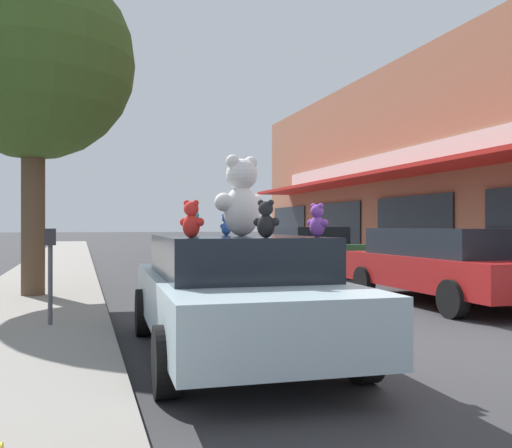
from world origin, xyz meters
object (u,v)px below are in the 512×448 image
object	(u,v)px
teddy_bear_giant	(241,197)
teddy_bear_red	(191,220)
teddy_bear_purple	(317,221)
parked_car_far_right	(305,248)
plush_art_car	(234,291)
parked_car_far_center	(447,263)
teddy_bear_blue	(226,225)
teddy_bear_teal	(194,223)
parking_meter	(50,263)
teddy_bear_black	(266,219)
street_tree	(33,61)

from	to	relation	value
teddy_bear_giant	teddy_bear_red	distance (m)	1.11
teddy_bear_purple	parked_car_far_right	bearing A→B (deg)	-49.89
plush_art_car	parked_car_far_center	xyz separation A→B (m)	(4.82, 2.86, 0.05)
teddy_bear_purple	teddy_bear_red	distance (m)	1.29
teddy_bear_blue	teddy_bear_teal	distance (m)	0.49
parked_car_far_right	parked_car_far_center	bearing A→B (deg)	-90.00
teddy_bear_giant	parked_car_far_center	bearing A→B (deg)	-170.44
plush_art_car	teddy_bear_red	xyz separation A→B (m)	(-0.64, -0.85, 0.78)
plush_art_car	teddy_bear_blue	distance (m)	0.93
teddy_bear_giant	parked_car_far_right	bearing A→B (deg)	-137.62
plush_art_car	teddy_bear_giant	bearing A→B (deg)	-26.34
plush_art_car	parked_car_far_center	world-z (taller)	parked_car_far_center
teddy_bear_red	parked_car_far_center	distance (m)	6.64
plush_art_car	teddy_bear_teal	distance (m)	0.92
parking_meter	teddy_bear_teal	bearing A→B (deg)	-42.36
teddy_bear_black	parked_car_far_center	size ratio (longest dim) A/B	0.08
street_tree	parked_car_far_right	bearing A→B (deg)	31.03
teddy_bear_purple	street_tree	distance (m)	7.62
plush_art_car	teddy_bear_giant	xyz separation A→B (m)	(0.08, -0.04, 1.04)
parked_car_far_center	street_tree	xyz separation A→B (m)	(-7.31, 2.54, 3.81)
plush_art_car	street_tree	size ratio (longest dim) A/B	0.72
teddy_bear_black	street_tree	bearing A→B (deg)	-29.73
teddy_bear_teal	teddy_bear_giant	bearing A→B (deg)	77.83
teddy_bear_black	parked_car_far_right	size ratio (longest dim) A/B	0.08
teddy_bear_red	parking_meter	world-z (taller)	teddy_bear_red
teddy_bear_giant	teddy_bear_purple	size ratio (longest dim) A/B	2.61
plush_art_car	parked_car_far_right	xyz separation A→B (m)	(4.82, 9.80, 0.05)
teddy_bear_giant	teddy_bear_teal	world-z (taller)	teddy_bear_giant
teddy_bear_purple	teddy_bear_red	bearing A→B (deg)	63.12
street_tree	teddy_bear_red	bearing A→B (deg)	-73.44
teddy_bear_giant	teddy_bear_teal	xyz separation A→B (m)	(-0.46, 0.40, -0.28)
teddy_bear_red	parked_car_far_center	bearing A→B (deg)	-102.09
parked_car_far_right	plush_art_car	bearing A→B (deg)	-116.18
teddy_bear_teal	parking_meter	bearing A→B (deg)	-103.47
street_tree	parked_car_far_center	bearing A→B (deg)	-19.17
parking_meter	street_tree	bearing A→B (deg)	97.72
teddy_bear_blue	parked_car_far_center	bearing A→B (deg)	-101.15
teddy_bear_red	parked_car_far_right	xyz separation A→B (m)	(5.46, 10.66, -0.73)
plush_art_car	teddy_bear_giant	distance (m)	1.05
teddy_bear_black	teddy_bear_teal	xyz separation A→B (m)	(-0.43, 1.37, -0.03)
teddy_bear_blue	teddy_bear_red	size ratio (longest dim) A/B	0.73
teddy_bear_blue	parked_car_far_right	distance (m)	10.41
parked_car_far_center	parked_car_far_right	world-z (taller)	parked_car_far_right
teddy_bear_red	street_tree	world-z (taller)	street_tree
teddy_bear_black	parking_meter	distance (m)	3.57
teddy_bear_blue	street_tree	size ratio (longest dim) A/B	0.04
parked_car_far_center	parking_meter	xyz separation A→B (m)	(-6.83, -1.01, 0.18)
teddy_bear_blue	parked_car_far_right	size ratio (longest dim) A/B	0.06
teddy_bear_giant	street_tree	world-z (taller)	street_tree
parked_car_far_center	parking_meter	world-z (taller)	parking_meter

